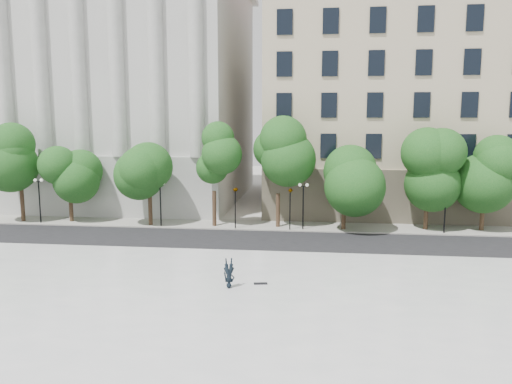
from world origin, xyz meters
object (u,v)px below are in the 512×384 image
traffic_light_west (235,187)px  traffic_light_east (290,188)px  skateboard (261,283)px  person_lying (229,284)px

traffic_light_west → traffic_light_east: bearing=0.0°
traffic_light_east → skateboard: bearing=-93.3°
skateboard → traffic_light_west: bearing=94.4°
person_lying → traffic_light_west: bearing=86.6°
traffic_light_east → skateboard: size_ratio=5.62×
traffic_light_east → person_lying: bearing=-98.9°
traffic_light_west → traffic_light_east: traffic_light_west is taller
traffic_light_west → traffic_light_east: (4.71, 0.00, -0.02)m
traffic_light_west → skateboard: size_ratio=5.65×
traffic_light_east → skateboard: traffic_light_east is taller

